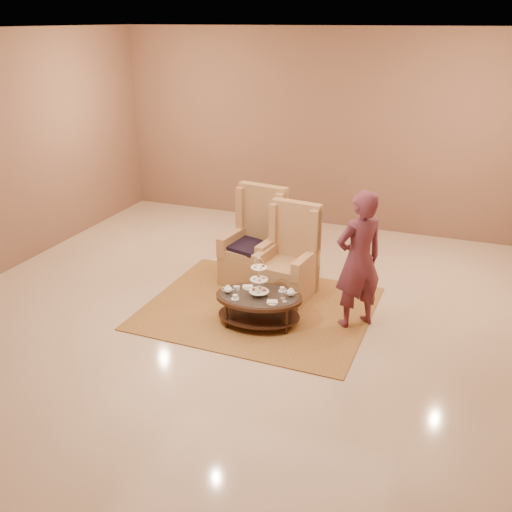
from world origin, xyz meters
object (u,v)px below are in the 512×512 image
at_px(armchair_right, 289,265).
at_px(person, 359,260).
at_px(tea_table, 259,300).
at_px(armchair_left, 256,250).

xyz_separation_m(armchair_right, person, (1.05, -0.52, 0.45)).
xyz_separation_m(tea_table, armchair_left, (-0.53, 1.26, 0.14)).
bearing_deg(person, armchair_left, -70.84).
height_order(armchair_left, person, person).
bearing_deg(armchair_left, armchair_right, -18.24).
relative_size(tea_table, armchair_right, 0.93).
distance_m(armchair_left, person, 1.91).
bearing_deg(armchair_right, armchair_left, 160.96).
xyz_separation_m(armchair_left, armchair_right, (0.62, -0.30, -0.03)).
relative_size(tea_table, armchair_left, 0.87).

